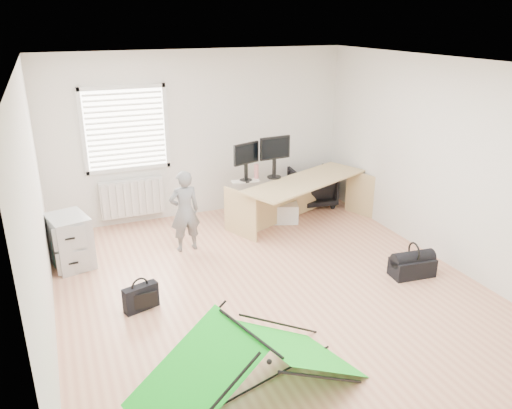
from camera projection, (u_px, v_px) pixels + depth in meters
name	position (u px, v px, depth m)	size (l,w,h in m)	color
ground	(268.00, 286.00, 6.26)	(5.50, 5.50, 0.00)	tan
back_wall	(201.00, 135.00, 8.15)	(5.00, 0.02, 2.70)	silver
window	(126.00, 129.00, 7.62)	(1.20, 0.06, 1.20)	silver
radiator	(132.00, 198.00, 7.97)	(1.00, 0.12, 0.60)	silver
desk	(305.00, 203.00, 7.94)	(2.25, 0.71, 0.77)	tan
filing_cabinet	(70.00, 241.00, 6.65)	(0.46, 0.61, 0.71)	#A8ACAD
monitor_left	(246.00, 167.00, 7.67)	(0.47, 0.10, 0.45)	black
monitor_right	(274.00, 163.00, 7.83)	(0.51, 0.11, 0.49)	black
keyboard	(245.00, 181.00, 7.72)	(0.43, 0.15, 0.02)	beige
thermos	(256.00, 172.00, 7.79)	(0.07, 0.07, 0.25)	#AC6060
office_chair	(312.00, 187.00, 8.83)	(0.71, 0.73, 0.67)	black
person	(185.00, 211.00, 7.02)	(0.43, 0.28, 1.19)	slate
kite	(249.00, 362.00, 4.39)	(2.02, 0.88, 0.63)	#12C31F
storage_crate	(280.00, 212.00, 8.19)	(0.55, 0.39, 0.31)	white
tote_bag	(67.00, 251.00, 6.72)	(0.33, 0.15, 0.40)	teal
laptop_bag	(141.00, 298.00, 5.70)	(0.41, 0.12, 0.30)	black
white_box	(193.00, 343.00, 5.08)	(0.09, 0.09, 0.09)	silver
duffel_bag	(412.00, 267.00, 6.46)	(0.56, 0.28, 0.24)	black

